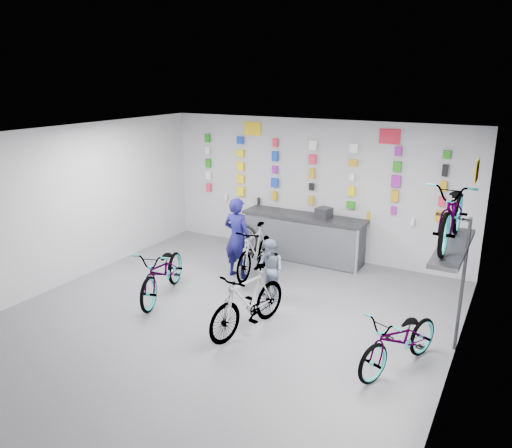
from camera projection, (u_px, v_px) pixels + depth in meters
The scene contains 20 objects.
floor at pixel (213, 327), 7.98m from camera, with size 8.00×8.00×0.00m, color #515056.
ceiling at pixel (208, 139), 7.12m from camera, with size 8.00×8.00×0.00m, color white.
wall_back at pixel (313, 188), 10.91m from camera, with size 7.00×7.00×0.00m, color #B9B8BB.
wall_left at pixel (52, 210), 9.17m from camera, with size 8.00×8.00×0.00m, color #B9B8BB.
wall_right at pixel (455, 283), 5.93m from camera, with size 8.00×8.00×0.00m, color #B9B8BB.
counter at pixel (303, 238), 10.81m from camera, with size 2.70×0.66×1.00m.
merch_wall at pixel (312, 176), 10.76m from camera, with size 5.56×0.08×1.55m.
wall_bracket at pixel (455, 253), 7.03m from camera, with size 0.39×1.90×2.00m.
sign_left at pixel (253, 129), 11.24m from camera, with size 0.42×0.02×0.30m, color yellow.
sign_right at pixel (390, 136), 9.80m from camera, with size 0.42×0.02×0.30m, color red.
sign_side at pixel (477, 171), 6.62m from camera, with size 0.02×0.40×0.30m, color yellow.
bike_left at pixel (163, 272), 8.95m from camera, with size 0.65×1.86×0.98m, color gray.
bike_center at pixel (248, 301), 7.74m from camera, with size 0.48×1.71×1.03m, color gray.
bike_right at pixel (400, 340), 6.74m from camera, with size 0.58×1.67×0.88m, color gray.
bike_service at pixel (255, 250), 9.98m from camera, with size 0.48×1.70×1.02m, color gray.
bike_wall at pixel (454, 212), 6.89m from camera, with size 0.63×1.80×0.95m, color gray.
clerk at pixel (237, 238), 9.80m from camera, with size 0.59×0.39×1.62m, color #121150.
customer at pixel (270, 270), 8.82m from camera, with size 0.54×0.42×1.12m, color slate.
spare_wheel at pixel (245, 240), 11.12m from camera, with size 0.70×0.14×0.70m.
register at pixel (324, 213), 10.43m from camera, with size 0.28×0.30×0.22m, color black.
Camera 1 is at (4.07, -5.95, 3.86)m, focal length 35.00 mm.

